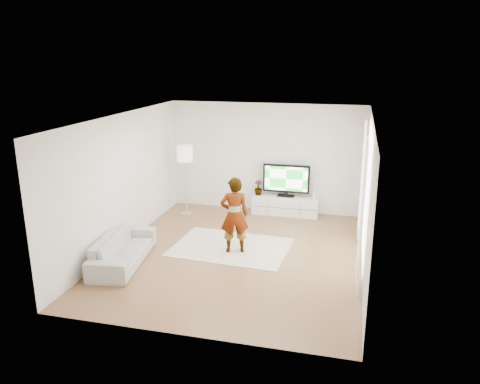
% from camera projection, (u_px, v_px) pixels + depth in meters
% --- Properties ---
extents(floor, '(6.00, 6.00, 0.00)m').
position_uv_depth(floor, '(237.00, 254.00, 9.63)').
color(floor, '#976944').
rests_on(floor, ground).
extents(ceiling, '(6.00, 6.00, 0.00)m').
position_uv_depth(ceiling, '(237.00, 118.00, 8.84)').
color(ceiling, white).
rests_on(ceiling, wall_back).
extents(wall_left, '(0.02, 6.00, 2.80)m').
position_uv_depth(wall_left, '(122.00, 181.00, 9.81)').
color(wall_left, white).
rests_on(wall_left, floor).
extents(wall_right, '(0.02, 6.00, 2.80)m').
position_uv_depth(wall_right, '(368.00, 198.00, 8.65)').
color(wall_right, white).
rests_on(wall_right, floor).
extents(wall_back, '(5.00, 0.02, 2.80)m').
position_uv_depth(wall_back, '(266.00, 158.00, 12.03)').
color(wall_back, white).
rests_on(wall_back, floor).
extents(wall_front, '(5.00, 0.02, 2.80)m').
position_uv_depth(wall_front, '(183.00, 247.00, 6.44)').
color(wall_front, white).
rests_on(wall_front, floor).
extents(window, '(0.01, 2.60, 2.50)m').
position_uv_depth(window, '(366.00, 191.00, 8.92)').
color(window, white).
rests_on(window, wall_right).
extents(curtain_near, '(0.04, 0.70, 2.60)m').
position_uv_depth(curtain_near, '(362.00, 218.00, 7.76)').
color(curtain_near, white).
rests_on(curtain_near, floor).
extents(curtain_far, '(0.04, 0.70, 2.60)m').
position_uv_depth(curtain_far, '(362.00, 179.00, 10.18)').
color(curtain_far, white).
rests_on(curtain_far, floor).
extents(media_console, '(1.68, 0.48, 0.47)m').
position_uv_depth(media_console, '(285.00, 205.00, 12.00)').
color(media_console, silver).
rests_on(media_console, floor).
extents(television, '(1.19, 0.23, 0.83)m').
position_uv_depth(television, '(286.00, 179.00, 11.83)').
color(television, black).
rests_on(television, media_console).
extents(game_console, '(0.08, 0.17, 0.22)m').
position_uv_depth(game_console, '(315.00, 194.00, 11.73)').
color(game_console, white).
rests_on(game_console, media_console).
extents(potted_plant, '(0.22, 0.22, 0.38)m').
position_uv_depth(potted_plant, '(258.00, 188.00, 12.05)').
color(potted_plant, '#3F7238').
rests_on(potted_plant, media_console).
extents(rug, '(2.52, 1.89, 0.01)m').
position_uv_depth(rug, '(231.00, 247.00, 9.98)').
color(rug, beige).
rests_on(rug, floor).
extents(player, '(0.68, 0.55, 1.59)m').
position_uv_depth(player, '(234.00, 215.00, 9.53)').
color(player, '#334772').
rests_on(player, rug).
extents(sofa, '(1.04, 2.07, 0.58)m').
position_uv_depth(sofa, '(123.00, 249.00, 9.15)').
color(sofa, '#ADADA9').
rests_on(sofa, floor).
extents(floor_lamp, '(0.40, 0.40, 1.78)m').
position_uv_depth(floor_lamp, '(185.00, 156.00, 11.67)').
color(floor_lamp, silver).
rests_on(floor_lamp, floor).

